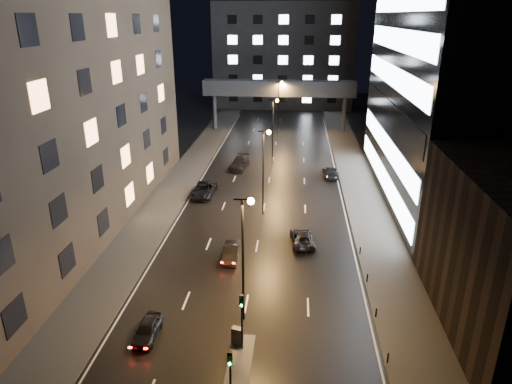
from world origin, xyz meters
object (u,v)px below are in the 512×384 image
at_px(car_away_b, 231,252).
at_px(car_away_a, 147,329).
at_px(car_toward_b, 331,172).
at_px(car_away_c, 204,190).
at_px(car_away_d, 239,163).
at_px(utility_cabinet, 237,336).
at_px(car_toward_a, 302,238).

bearing_deg(car_away_b, car_away_a, -112.04).
bearing_deg(car_toward_b, car_away_c, 24.38).
relative_size(car_away_c, car_away_d, 1.01).
bearing_deg(utility_cabinet, car_away_c, 121.21).
bearing_deg(car_away_d, car_toward_b, -4.91).
height_order(car_away_a, car_away_c, car_away_c).
xyz_separation_m(car_away_c, utility_cabinet, (7.98, -28.20, 0.02)).
xyz_separation_m(car_away_c, car_toward_a, (12.66, -12.33, -0.11)).
height_order(car_toward_a, car_toward_b, car_toward_b).
xyz_separation_m(car_away_b, car_away_d, (-2.60, 27.76, 0.14)).
relative_size(car_away_c, car_toward_a, 1.16).
xyz_separation_m(car_toward_a, utility_cabinet, (-4.68, -15.87, 0.13)).
distance_m(car_away_a, car_away_b, 12.73).
xyz_separation_m(car_away_a, car_toward_b, (15.54, 36.87, 0.06)).
bearing_deg(car_toward_b, car_toward_a, 75.15).
xyz_separation_m(car_away_b, car_away_c, (-5.80, 15.98, 0.11)).
relative_size(car_toward_a, utility_cabinet, 3.72).
height_order(car_away_a, car_toward_a, car_toward_a).
height_order(car_away_d, car_toward_b, car_away_d).
height_order(car_toward_b, utility_cabinet, utility_cabinet).
distance_m(car_toward_b, utility_cabinet, 38.23).
height_order(car_away_c, car_toward_b, car_away_c).
distance_m(car_toward_a, utility_cabinet, 16.55).
distance_m(car_away_a, car_toward_a, 19.24).
distance_m(car_away_b, utility_cabinet, 12.42).
xyz_separation_m(car_away_a, car_away_c, (-1.35, 27.90, 0.14)).
bearing_deg(car_toward_a, car_away_a, 47.50).
distance_m(car_away_c, car_toward_b, 19.12).
relative_size(car_away_c, car_toward_b, 1.16).
relative_size(car_away_a, car_away_b, 0.93).
bearing_deg(car_toward_b, car_away_d, -15.22).
distance_m(car_away_a, utility_cabinet, 6.64).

